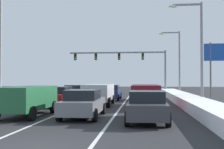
{
  "coord_description": "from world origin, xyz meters",
  "views": [
    {
      "loc": [
        3.24,
        -7.63,
        2.07
      ],
      "look_at": [
        0.12,
        21.58,
        2.59
      ],
      "focal_mm": 44.65,
      "sensor_mm": 36.0,
      "label": 1
    }
  ],
  "objects_px": {
    "sedan_gray_center_lane_nearest": "(83,103)",
    "street_lamp_right_mid": "(177,57)",
    "suv_green_left_lane_nearest": "(27,98)",
    "sedan_black_left_lane_third": "(76,92)",
    "traffic_light_gantry": "(128,60)",
    "suv_silver_center_lane_second": "(99,93)",
    "sedan_red_left_lane_second": "(59,96)",
    "street_lamp_left_mid": "(5,39)",
    "sedan_navy_center_lane_third": "(111,92)",
    "sedan_tan_right_lane_third": "(145,93)",
    "suv_maroon_right_lane_second": "(145,94)",
    "roadside_sign_right": "(222,58)",
    "sedan_charcoal_right_lane_nearest": "(147,106)",
    "street_lamp_right_near": "(197,44)"
  },
  "relations": [
    {
      "from": "traffic_light_gantry",
      "to": "street_lamp_right_near",
      "type": "bearing_deg",
      "value": -70.73
    },
    {
      "from": "suv_maroon_right_lane_second",
      "to": "street_lamp_right_mid",
      "type": "bearing_deg",
      "value": 74.53
    },
    {
      "from": "suv_maroon_right_lane_second",
      "to": "sedan_tan_right_lane_third",
      "type": "height_order",
      "value": "suv_maroon_right_lane_second"
    },
    {
      "from": "traffic_light_gantry",
      "to": "street_lamp_left_mid",
      "type": "bearing_deg",
      "value": -114.47
    },
    {
      "from": "suv_green_left_lane_nearest",
      "to": "street_lamp_right_mid",
      "type": "bearing_deg",
      "value": 61.92
    },
    {
      "from": "sedan_navy_center_lane_third",
      "to": "street_lamp_right_mid",
      "type": "bearing_deg",
      "value": 42.1
    },
    {
      "from": "suv_silver_center_lane_second",
      "to": "suv_green_left_lane_nearest",
      "type": "relative_size",
      "value": 1.0
    },
    {
      "from": "suv_green_left_lane_nearest",
      "to": "street_lamp_left_mid",
      "type": "bearing_deg",
      "value": 127.11
    },
    {
      "from": "sedan_charcoal_right_lane_nearest",
      "to": "sedan_tan_right_lane_third",
      "type": "distance_m",
      "value": 13.64
    },
    {
      "from": "roadside_sign_right",
      "to": "sedan_tan_right_lane_third",
      "type": "bearing_deg",
      "value": 173.36
    },
    {
      "from": "sedan_tan_right_lane_third",
      "to": "suv_silver_center_lane_second",
      "type": "bearing_deg",
      "value": -124.55
    },
    {
      "from": "suv_maroon_right_lane_second",
      "to": "traffic_light_gantry",
      "type": "height_order",
      "value": "traffic_light_gantry"
    },
    {
      "from": "suv_silver_center_lane_second",
      "to": "roadside_sign_right",
      "type": "distance_m",
      "value": 12.08
    },
    {
      "from": "suv_maroon_right_lane_second",
      "to": "street_lamp_left_mid",
      "type": "relative_size",
      "value": 0.55
    },
    {
      "from": "street_lamp_right_mid",
      "to": "suv_green_left_lane_nearest",
      "type": "bearing_deg",
      "value": -118.08
    },
    {
      "from": "sedan_red_left_lane_second",
      "to": "roadside_sign_right",
      "type": "bearing_deg",
      "value": 21.88
    },
    {
      "from": "suv_maroon_right_lane_second",
      "to": "street_lamp_right_near",
      "type": "xyz_separation_m",
      "value": [
        4.02,
        1.65,
        3.83
      ]
    },
    {
      "from": "suv_maroon_right_lane_second",
      "to": "sedan_navy_center_lane_third",
      "type": "height_order",
      "value": "suv_maroon_right_lane_second"
    },
    {
      "from": "sedan_navy_center_lane_third",
      "to": "street_lamp_right_mid",
      "type": "xyz_separation_m",
      "value": [
        7.48,
        6.76,
        4.07
      ]
    },
    {
      "from": "suv_silver_center_lane_second",
      "to": "sedan_red_left_lane_second",
      "type": "height_order",
      "value": "suv_silver_center_lane_second"
    },
    {
      "from": "traffic_light_gantry",
      "to": "sedan_navy_center_lane_third",
      "type": "bearing_deg",
      "value": -96.06
    },
    {
      "from": "sedan_tan_right_lane_third",
      "to": "street_lamp_right_mid",
      "type": "height_order",
      "value": "street_lamp_right_mid"
    },
    {
      "from": "suv_maroon_right_lane_second",
      "to": "sedan_black_left_lane_third",
      "type": "xyz_separation_m",
      "value": [
        -6.86,
        6.74,
        -0.25
      ]
    },
    {
      "from": "sedan_gray_center_lane_nearest",
      "to": "street_lamp_left_mid",
      "type": "relative_size",
      "value": 0.5
    },
    {
      "from": "roadside_sign_right",
      "to": "sedan_black_left_lane_third",
      "type": "bearing_deg",
      "value": 177.16
    },
    {
      "from": "suv_silver_center_lane_second",
      "to": "traffic_light_gantry",
      "type": "height_order",
      "value": "traffic_light_gantry"
    },
    {
      "from": "street_lamp_left_mid",
      "to": "suv_maroon_right_lane_second",
      "type": "bearing_deg",
      "value": -0.92
    },
    {
      "from": "sedan_gray_center_lane_nearest",
      "to": "street_lamp_right_mid",
      "type": "xyz_separation_m",
      "value": [
        7.49,
        20.23,
        4.07
      ]
    },
    {
      "from": "suv_silver_center_lane_second",
      "to": "sedan_navy_center_lane_third",
      "type": "xyz_separation_m",
      "value": [
        0.25,
        6.38,
        -0.25
      ]
    },
    {
      "from": "sedan_charcoal_right_lane_nearest",
      "to": "sedan_black_left_lane_third",
      "type": "bearing_deg",
      "value": 116.84
    },
    {
      "from": "street_lamp_right_mid",
      "to": "sedan_charcoal_right_lane_nearest",
      "type": "bearing_deg",
      "value": -100.77
    },
    {
      "from": "sedan_tan_right_lane_third",
      "to": "sedan_red_left_lane_second",
      "type": "xyz_separation_m",
      "value": [
        -6.73,
        -6.36,
        0.0
      ]
    },
    {
      "from": "sedan_black_left_lane_third",
      "to": "sedan_tan_right_lane_third",
      "type": "bearing_deg",
      "value": 1.06
    },
    {
      "from": "street_lamp_right_near",
      "to": "suv_maroon_right_lane_second",
      "type": "bearing_deg",
      "value": -157.7
    },
    {
      "from": "suv_maroon_right_lane_second",
      "to": "traffic_light_gantry",
      "type": "bearing_deg",
      "value": 96.47
    },
    {
      "from": "suv_green_left_lane_nearest",
      "to": "sedan_red_left_lane_second",
      "type": "distance_m",
      "value": 6.01
    },
    {
      "from": "street_lamp_left_mid",
      "to": "roadside_sign_right",
      "type": "relative_size",
      "value": 1.62
    },
    {
      "from": "sedan_gray_center_lane_nearest",
      "to": "traffic_light_gantry",
      "type": "relative_size",
      "value": 0.32
    },
    {
      "from": "street_lamp_right_near",
      "to": "street_lamp_right_mid",
      "type": "xyz_separation_m",
      "value": [
        0.02,
        12.96,
        -0.01
      ]
    },
    {
      "from": "street_lamp_right_mid",
      "to": "street_lamp_left_mid",
      "type": "distance_m",
      "value": 20.83
    },
    {
      "from": "street_lamp_left_mid",
      "to": "suv_green_left_lane_nearest",
      "type": "bearing_deg",
      "value": -52.89
    },
    {
      "from": "sedan_charcoal_right_lane_nearest",
      "to": "traffic_light_gantry",
      "type": "height_order",
      "value": "traffic_light_gantry"
    },
    {
      "from": "sedan_black_left_lane_third",
      "to": "traffic_light_gantry",
      "type": "distance_m",
      "value": 14.15
    },
    {
      "from": "sedan_tan_right_lane_third",
      "to": "roadside_sign_right",
      "type": "relative_size",
      "value": 0.82
    },
    {
      "from": "sedan_black_left_lane_third",
      "to": "sedan_charcoal_right_lane_nearest",
      "type": "bearing_deg",
      "value": -63.16
    },
    {
      "from": "street_lamp_right_mid",
      "to": "street_lamp_left_mid",
      "type": "height_order",
      "value": "street_lamp_left_mid"
    },
    {
      "from": "sedan_red_left_lane_second",
      "to": "traffic_light_gantry",
      "type": "height_order",
      "value": "traffic_light_gantry"
    },
    {
      "from": "traffic_light_gantry",
      "to": "sedan_red_left_lane_second",
      "type": "bearing_deg",
      "value": -103.33
    },
    {
      "from": "sedan_navy_center_lane_third",
      "to": "street_lamp_left_mid",
      "type": "distance_m",
      "value": 11.66
    },
    {
      "from": "sedan_charcoal_right_lane_nearest",
      "to": "suv_maroon_right_lane_second",
      "type": "xyz_separation_m",
      "value": [
        0.02,
        6.78,
        0.25
      ]
    }
  ]
}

